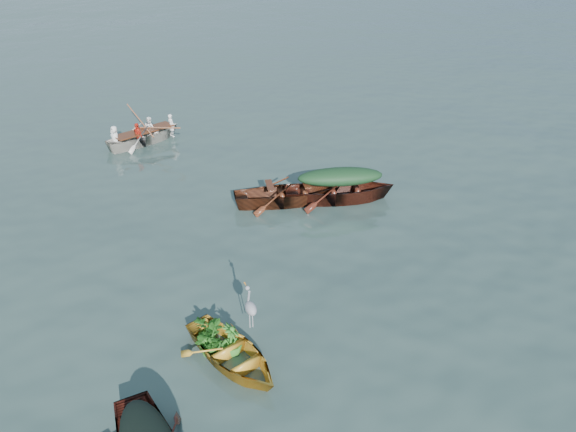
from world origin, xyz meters
name	(u,v)px	position (x,y,z in m)	size (l,w,h in m)	color
ground	(335,279)	(0.00, 0.00, 0.00)	(140.00, 140.00, 0.00)	#354A44
yellow_dinghy	(232,362)	(-3.11, -1.78, 0.00)	(1.35, 3.12, 0.84)	gold
green_tarp_boat	(339,201)	(1.90, 3.61, 0.00)	(1.45, 4.67, 1.11)	#4E1F12
open_wooden_boat	(288,203)	(0.38, 4.02, 0.00)	(1.39, 4.47, 1.05)	#582916
rowed_boat	(146,143)	(-2.82, 10.49, 0.00)	(1.24, 4.15, 0.98)	beige
green_tarp_cover	(340,176)	(1.90, 3.61, 0.81)	(0.80, 2.57, 0.52)	#14311A
thwart_benches	(288,187)	(0.38, 4.02, 0.54)	(0.83, 2.23, 0.04)	#421D0F
heron	(251,314)	(-2.61, -1.54, 0.88)	(0.28, 0.40, 0.92)	#92949A
dinghy_weeds	(215,320)	(-3.28, -1.25, 0.72)	(0.70, 0.90, 0.60)	#2A6119
rowers	(143,121)	(-2.82, 10.49, 0.87)	(1.12, 2.90, 0.76)	silver
oars	(144,130)	(-2.82, 10.49, 0.52)	(2.60, 0.60, 0.06)	#935637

